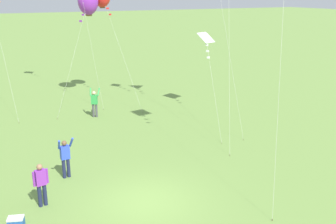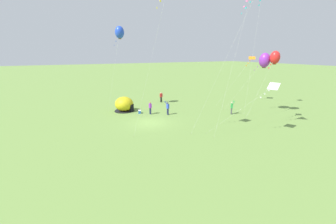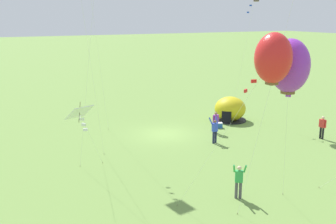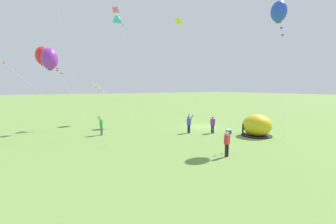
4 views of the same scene
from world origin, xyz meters
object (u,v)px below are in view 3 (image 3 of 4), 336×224
Objects in this scene: person_watching_sky at (216,121)px; person_near_tent at (239,180)px; popup_tent at (230,109)px; cooler_box at (219,125)px; person_flying_kite at (215,130)px; kite_red at (273,58)px; person_with_toddler at (322,126)px; kite_purple at (290,66)px; kite_white at (81,115)px.

person_watching_sky is 11.09m from person_near_tent.
person_near_tent is (8.26, 12.57, 0.00)m from popup_tent.
cooler_box is 0.33× the size of person_flying_kite.
kite_red reaches higher than person_flying_kite.
person_watching_sky is 7.83m from person_with_toddler.
kite_purple reaches higher than person_near_tent.
person_near_tent is 0.22× the size of kite_red.
kite_white is at bearing -43.45° from kite_purple.
cooler_box is 0.08× the size of kite_purple.
kite_purple is (1.11, 4.08, 6.18)m from person_near_tent.
kite_purple is at bearing 36.87° from person_with_toddler.
popup_tent is at bearing -134.46° from person_flying_kite.
kite_red is (-4.99, 6.29, 2.81)m from kite_white.
person_with_toddler is at bearing -155.13° from person_near_tent.
kite_white is at bearing 10.68° from person_with_toddler.
popup_tent is 1.49× the size of person_near_tent.
kite_purple is at bearing 74.82° from person_near_tent.
person_near_tent and person_flying_kite have the same top height.
person_with_toddler is 0.20× the size of kite_red.
person_flying_kite is (-3.68, -7.91, -0.00)m from person_near_tent.
kite_white is 0.82× the size of kite_purple.
person_flying_kite is at bearing -114.95° from person_near_tent.
kite_purple is (6.14, 13.97, 6.21)m from person_watching_sky.
cooler_box is at bearing -128.05° from person_flying_kite.
kite_red is (8.41, 15.58, 7.33)m from cooler_box.
person_watching_sky is at bearing 39.86° from popup_tent.
kite_purple reaches higher than person_watching_sky.
person_with_toddler is at bearing 112.99° from popup_tent.
person_watching_sky is 0.26× the size of kite_white.
person_watching_sky is 2.40m from person_flying_kite.
kite_purple is (7.24, 15.13, 6.96)m from cooler_box.
popup_tent is at bearing -140.14° from person_watching_sky.
kite_purple reaches higher than popup_tent.
kite_red is at bearing 63.36° from person_near_tent.
person_near_tent is 7.49m from kite_purple.
kite_purple is at bearing 60.65° from popup_tent.
kite_white is at bearing 34.87° from popup_tent.
person_near_tent is at bearing 24.87° from person_with_toddler.
person_watching_sky is at bearing -124.49° from person_flying_kite.
cooler_box is at bearing -47.86° from person_with_toddler.
person_watching_sky is at bearing 46.60° from cooler_box.
person_flying_kite is 13.10m from kite_white.
person_watching_sky is at bearing -113.75° from kite_purple.
person_near_tent is 8.36m from kite_white.
person_flying_kite is at bearing -18.96° from person_with_toddler.
popup_tent is 20.09m from kite_purple.
popup_tent is 1.63× the size of person_watching_sky.
person_flying_kite is at bearing -115.57° from kite_red.
kite_red is at bearing 35.72° from person_with_toddler.
kite_white is (12.31, 8.13, 3.77)m from person_watching_sky.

